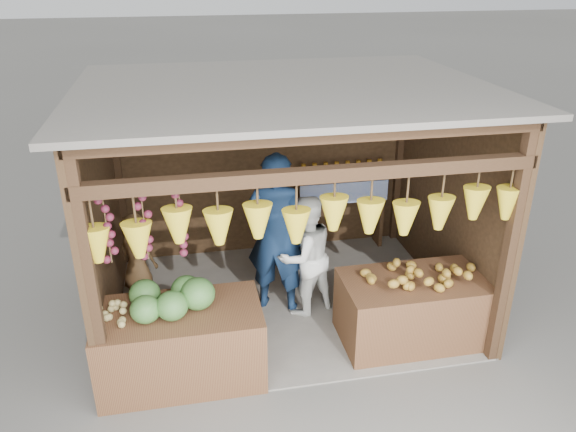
# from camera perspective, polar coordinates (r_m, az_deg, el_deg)

# --- Properties ---
(ground) EXTENTS (80.00, 80.00, 0.00)m
(ground) POSITION_cam_1_polar(r_m,az_deg,el_deg) (6.97, -0.28, -8.82)
(ground) COLOR #514F49
(ground) RESTS_ON ground
(stall_structure) EXTENTS (4.30, 3.30, 2.66)m
(stall_structure) POSITION_cam_1_polar(r_m,az_deg,el_deg) (6.17, -0.55, 3.95)
(stall_structure) COLOR slate
(stall_structure) RESTS_ON ground
(back_shelf) EXTENTS (1.25, 0.32, 1.32)m
(back_shelf) POSITION_cam_1_polar(r_m,az_deg,el_deg) (7.90, 5.43, 2.41)
(back_shelf) COLOR #382314
(back_shelf) RESTS_ON ground
(counter_left) EXTENTS (1.59, 0.85, 0.78)m
(counter_left) POSITION_cam_1_polar(r_m,az_deg,el_deg) (5.77, -10.81, -12.67)
(counter_left) COLOR #482818
(counter_left) RESTS_ON ground
(counter_right) EXTENTS (1.59, 0.85, 0.75)m
(counter_right) POSITION_cam_1_polar(r_m,az_deg,el_deg) (6.34, 12.69, -9.23)
(counter_right) COLOR #4B2E19
(counter_right) RESTS_ON ground
(stool) EXTENTS (0.28, 0.28, 0.27)m
(stool) POSITION_cam_1_polar(r_m,az_deg,el_deg) (7.04, -14.58, -8.07)
(stool) COLOR black
(stool) RESTS_ON ground
(man_standing) EXTENTS (0.84, 0.72, 1.96)m
(man_standing) POSITION_cam_1_polar(r_m,az_deg,el_deg) (6.41, -1.19, -1.88)
(man_standing) COLOR #122544
(man_standing) RESTS_ON ground
(woman_standing) EXTENTS (0.87, 0.78, 1.47)m
(woman_standing) POSITION_cam_1_polar(r_m,az_deg,el_deg) (6.47, 1.77, -4.07)
(woman_standing) COLOR white
(woman_standing) RESTS_ON ground
(vendor_seated) EXTENTS (0.56, 0.53, 0.97)m
(vendor_seated) POSITION_cam_1_polar(r_m,az_deg,el_deg) (6.74, -15.13, -3.63)
(vendor_seated) COLOR brown
(vendor_seated) RESTS_ON stool
(melon_pile) EXTENTS (1.00, 0.50, 0.32)m
(melon_pile) POSITION_cam_1_polar(r_m,az_deg,el_deg) (5.47, -11.84, -8.00)
(melon_pile) COLOR #144C19
(melon_pile) RESTS_ON counter_left
(tanfruit_pile) EXTENTS (0.34, 0.40, 0.13)m
(tanfruit_pile) POSITION_cam_1_polar(r_m,az_deg,el_deg) (5.54, -17.64, -9.46)
(tanfruit_pile) COLOR olive
(tanfruit_pile) RESTS_ON counter_left
(mango_pile) EXTENTS (1.40, 0.64, 0.22)m
(mango_pile) POSITION_cam_1_polar(r_m,az_deg,el_deg) (6.07, 13.75, -5.53)
(mango_pile) COLOR #C4541A
(mango_pile) RESTS_ON counter_right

